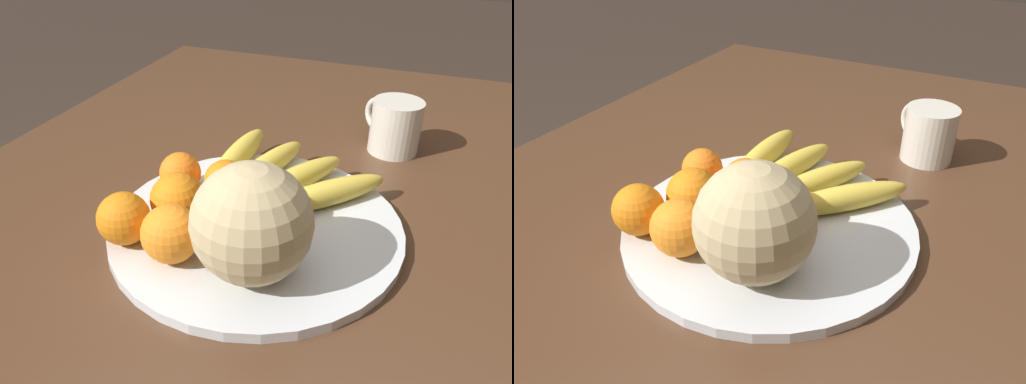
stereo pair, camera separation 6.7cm
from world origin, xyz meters
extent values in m
cube|color=#4C301E|center=(0.00, 0.00, 0.73)|extent=(1.53, 1.05, 0.04)
cube|color=#4C301E|center=(-0.68, -0.44, 0.36)|extent=(0.07, 0.07, 0.71)
cylinder|color=silver|center=(0.02, 0.01, 0.76)|extent=(0.41, 0.41, 0.01)
torus|color=navy|center=(0.02, 0.01, 0.76)|extent=(0.41, 0.41, 0.01)
sphere|color=tan|center=(0.12, 0.04, 0.84)|extent=(0.15, 0.15, 0.15)
sphere|color=brown|center=(-0.01, -0.03, 0.79)|extent=(0.03, 0.03, 0.03)
ellipsoid|color=gold|center=(-0.06, 0.09, 0.79)|extent=(0.17, 0.16, 0.04)
ellipsoid|color=gold|center=(-0.08, 0.04, 0.79)|extent=(0.18, 0.12, 0.04)
ellipsoid|color=gold|center=(-0.11, -0.02, 0.79)|extent=(0.18, 0.08, 0.04)
ellipsoid|color=gold|center=(-0.13, -0.07, 0.79)|extent=(0.19, 0.04, 0.04)
sphere|color=orange|center=(0.06, -0.09, 0.81)|extent=(0.08, 0.08, 0.08)
sphere|color=orange|center=(-0.01, -0.05, 0.80)|extent=(0.06, 0.06, 0.06)
sphere|color=orange|center=(0.02, 0.04, 0.80)|extent=(0.06, 0.06, 0.06)
sphere|color=orange|center=(-0.01, -0.13, 0.80)|extent=(0.06, 0.06, 0.06)
sphere|color=orange|center=(0.13, -0.06, 0.81)|extent=(0.07, 0.07, 0.07)
sphere|color=orange|center=(0.12, -0.13, 0.80)|extent=(0.07, 0.07, 0.07)
cube|color=white|center=(0.07, -0.02, 0.77)|extent=(0.09, 0.09, 0.00)
cylinder|color=beige|center=(-0.30, 0.16, 0.80)|extent=(0.09, 0.09, 0.10)
torus|color=beige|center=(-0.33, 0.12, 0.81)|extent=(0.05, 0.06, 0.07)
camera|label=1|loc=(0.56, 0.22, 1.18)|focal=35.00mm
camera|label=2|loc=(0.53, 0.28, 1.18)|focal=35.00mm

